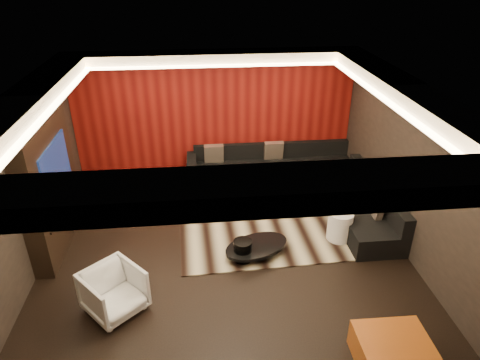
{
  "coord_description": "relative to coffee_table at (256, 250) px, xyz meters",
  "views": [
    {
      "loc": [
        -0.36,
        -5.85,
        4.46
      ],
      "look_at": [
        0.3,
        0.6,
        1.05
      ],
      "focal_mm": 32.0,
      "sensor_mm": 36.0,
      "label": 1
    }
  ],
  "objects": [
    {
      "name": "floor",
      "position": [
        -0.5,
        0.14,
        -0.12
      ],
      "size": [
        6.0,
        6.0,
        0.02
      ],
      "primitive_type": "cube",
      "color": "black",
      "rests_on": "ground"
    },
    {
      "name": "ceiling",
      "position": [
        -0.5,
        0.14,
        2.7
      ],
      "size": [
        6.0,
        6.0,
        0.02
      ],
      "primitive_type": "cube",
      "color": "silver",
      "rests_on": "ground"
    },
    {
      "name": "wall_back",
      "position": [
        -0.5,
        3.15,
        1.29
      ],
      "size": [
        6.0,
        0.02,
        2.8
      ],
      "primitive_type": "cube",
      "color": "black",
      "rests_on": "ground"
    },
    {
      "name": "wall_left",
      "position": [
        -3.51,
        0.14,
        1.29
      ],
      "size": [
        0.02,
        6.0,
        2.8
      ],
      "primitive_type": "cube",
      "color": "black",
      "rests_on": "ground"
    },
    {
      "name": "wall_right",
      "position": [
        2.51,
        0.14,
        1.29
      ],
      "size": [
        0.02,
        6.0,
        2.8
      ],
      "primitive_type": "cube",
      "color": "black",
      "rests_on": "ground"
    },
    {
      "name": "red_feature_wall",
      "position": [
        -0.5,
        3.11,
        1.29
      ],
      "size": [
        5.98,
        0.05,
        2.78
      ],
      "primitive_type": "cube",
      "color": "#6B0C0A",
      "rests_on": "ground"
    },
    {
      "name": "soffit_back",
      "position": [
        -0.5,
        2.84,
        2.58
      ],
      "size": [
        6.0,
        0.6,
        0.22
      ],
      "primitive_type": "cube",
      "color": "silver",
      "rests_on": "ground"
    },
    {
      "name": "soffit_front",
      "position": [
        -0.5,
        -2.56,
        2.58
      ],
      "size": [
        6.0,
        0.6,
        0.22
      ],
      "primitive_type": "cube",
      "color": "silver",
      "rests_on": "ground"
    },
    {
      "name": "soffit_left",
      "position": [
        -3.2,
        0.14,
        2.58
      ],
      "size": [
        0.6,
        4.8,
        0.22
      ],
      "primitive_type": "cube",
      "color": "silver",
      "rests_on": "ground"
    },
    {
      "name": "soffit_right",
      "position": [
        2.2,
        0.14,
        2.58
      ],
      "size": [
        0.6,
        4.8,
        0.22
      ],
      "primitive_type": "cube",
      "color": "silver",
      "rests_on": "ground"
    },
    {
      "name": "cove_back",
      "position": [
        -0.5,
        2.5,
        2.49
      ],
      "size": [
        4.8,
        0.08,
        0.04
      ],
      "primitive_type": "cube",
      "color": "#FFD899",
      "rests_on": "ground"
    },
    {
      "name": "cove_front",
      "position": [
        -0.5,
        -2.22,
        2.49
      ],
      "size": [
        4.8,
        0.08,
        0.04
      ],
      "primitive_type": "cube",
      "color": "#FFD899",
      "rests_on": "ground"
    },
    {
      "name": "cove_left",
      "position": [
        -2.86,
        0.14,
        2.49
      ],
      "size": [
        0.08,
        4.8,
        0.04
      ],
      "primitive_type": "cube",
      "color": "#FFD899",
      "rests_on": "ground"
    },
    {
      "name": "cove_right",
      "position": [
        1.86,
        0.14,
        2.49
      ],
      "size": [
        0.08,
        4.8,
        0.04
      ],
      "primitive_type": "cube",
      "color": "#FFD899",
      "rests_on": "ground"
    },
    {
      "name": "tv_surround",
      "position": [
        -3.35,
        0.74,
        0.99
      ],
      "size": [
        0.3,
        2.0,
        2.2
      ],
      "primitive_type": "cube",
      "color": "black",
      "rests_on": "ground"
    },
    {
      "name": "tv_screen",
      "position": [
        -3.19,
        0.74,
        1.34
      ],
      "size": [
        0.04,
        1.3,
        0.8
      ],
      "primitive_type": "cube",
      "color": "black",
      "rests_on": "ground"
    },
    {
      "name": "tv_shelf",
      "position": [
        -3.19,
        0.74,
        0.59
      ],
      "size": [
        0.04,
        1.6,
        0.04
      ],
      "primitive_type": "cube",
      "color": "black",
      "rests_on": "ground"
    },
    {
      "name": "rug",
      "position": [
        0.7,
        1.14,
        -0.1
      ],
      "size": [
        4.11,
        3.15,
        0.02
      ],
      "primitive_type": "cube",
      "rotation": [
        0.0,
        0.0,
        0.04
      ],
      "color": "#BFB18C",
      "rests_on": "floor"
    },
    {
      "name": "coffee_table",
      "position": [
        0.0,
        0.0,
        0.0
      ],
      "size": [
        1.45,
        1.45,
        0.19
      ],
      "primitive_type": "cylinder",
      "rotation": [
        0.0,
        0.0,
        0.39
      ],
      "color": "black",
      "rests_on": "rug"
    },
    {
      "name": "drum_stool",
      "position": [
        -0.24,
        -0.11,
        0.09
      ],
      "size": [
        0.39,
        0.39,
        0.36
      ],
      "primitive_type": "cylinder",
      "rotation": [
        0.0,
        0.0,
        -0.32
      ],
      "color": "black",
      "rests_on": "rug"
    },
    {
      "name": "striped_pouf",
      "position": [
        -1.05,
        2.39,
        0.07
      ],
      "size": [
        0.62,
        0.62,
        0.33
      ],
      "primitive_type": "ellipsoid",
      "rotation": [
        0.0,
        0.0,
        0.04
      ],
      "color": "beige",
      "rests_on": "rug"
    },
    {
      "name": "white_side_table",
      "position": [
        1.51,
        0.31,
        0.16
      ],
      "size": [
        0.47,
        0.47,
        0.54
      ],
      "primitive_type": "cylinder",
      "rotation": [
        0.0,
        0.0,
        -0.1
      ],
      "color": "white",
      "rests_on": "floor"
    },
    {
      "name": "orange_ottoman",
      "position": [
        1.35,
        -2.36,
        0.08
      ],
      "size": [
        0.88,
        0.88,
        0.38
      ],
      "primitive_type": "cube",
      "rotation": [
        0.0,
        0.0,
        -0.02
      ],
      "color": "#924612",
      "rests_on": "floor"
    },
    {
      "name": "armchair",
      "position": [
        -2.14,
        -1.04,
        0.22
      ],
      "size": [
        1.03,
        1.03,
        0.67
      ],
      "primitive_type": "imported",
      "rotation": [
        0.0,
        0.0,
        0.73
      ],
      "color": "silver",
      "rests_on": "floor"
    },
    {
      "name": "sectional_sofa",
      "position": [
        1.23,
        2.01,
        0.15
      ],
      "size": [
        3.65,
        3.5,
        0.75
      ],
      "color": "black",
      "rests_on": "floor"
    },
    {
      "name": "throw_pillows",
      "position": [
        1.12,
        1.93,
        0.51
      ],
      "size": [
        2.99,
        2.85,
        0.5
      ],
      "color": "tan",
      "rests_on": "sectional_sofa"
    }
  ]
}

